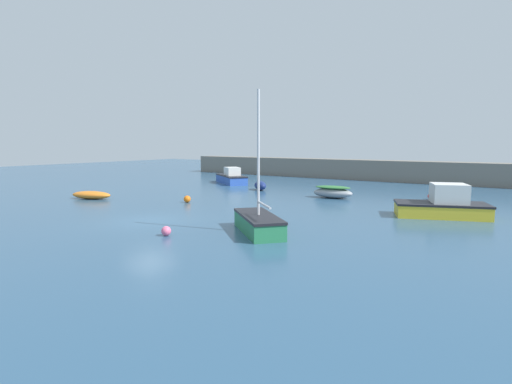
{
  "coord_description": "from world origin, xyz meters",
  "views": [
    {
      "loc": [
        16.95,
        -14.56,
        4.29
      ],
      "look_at": [
        0.92,
        9.13,
        0.72
      ],
      "focal_mm": 28.0,
      "sensor_mm": 36.0,
      "label": 1
    }
  ],
  "objects_px": {
    "sailboat_tall_mast": "(258,222)",
    "cabin_cruiser_white": "(443,205)",
    "mooring_buoy_orange": "(187,199)",
    "open_tender_yellow": "(91,195)",
    "dinghy_near_pier": "(260,186)",
    "rowboat_with_red_cover": "(333,192)",
    "motorboat_grey_hull": "(231,178)",
    "mooring_buoy_pink": "(166,231)",
    "mooring_buoy_red": "(431,196)"
  },
  "relations": [
    {
      "from": "motorboat_grey_hull",
      "to": "mooring_buoy_pink",
      "type": "relative_size",
      "value": 12.35
    },
    {
      "from": "rowboat_with_red_cover",
      "to": "mooring_buoy_orange",
      "type": "distance_m",
      "value": 11.14
    },
    {
      "from": "dinghy_near_pier",
      "to": "open_tender_yellow",
      "type": "bearing_deg",
      "value": 97.98
    },
    {
      "from": "cabin_cruiser_white",
      "to": "mooring_buoy_orange",
      "type": "height_order",
      "value": "cabin_cruiser_white"
    },
    {
      "from": "sailboat_tall_mast",
      "to": "mooring_buoy_red",
      "type": "height_order",
      "value": "sailboat_tall_mast"
    },
    {
      "from": "rowboat_with_red_cover",
      "to": "mooring_buoy_red",
      "type": "relative_size",
      "value": 6.9
    },
    {
      "from": "sailboat_tall_mast",
      "to": "cabin_cruiser_white",
      "type": "height_order",
      "value": "sailboat_tall_mast"
    },
    {
      "from": "motorboat_grey_hull",
      "to": "mooring_buoy_orange",
      "type": "distance_m",
      "value": 13.69
    },
    {
      "from": "rowboat_with_red_cover",
      "to": "mooring_buoy_orange",
      "type": "bearing_deg",
      "value": 40.59
    },
    {
      "from": "dinghy_near_pier",
      "to": "rowboat_with_red_cover",
      "type": "bearing_deg",
      "value": -148.42
    },
    {
      "from": "mooring_buoy_red",
      "to": "sailboat_tall_mast",
      "type": "bearing_deg",
      "value": -105.41
    },
    {
      "from": "motorboat_grey_hull",
      "to": "mooring_buoy_orange",
      "type": "relative_size",
      "value": 11.07
    },
    {
      "from": "dinghy_near_pier",
      "to": "open_tender_yellow",
      "type": "xyz_separation_m",
      "value": [
        -7.56,
        -11.93,
        -0.11
      ]
    },
    {
      "from": "cabin_cruiser_white",
      "to": "motorboat_grey_hull",
      "type": "bearing_deg",
      "value": -41.65
    },
    {
      "from": "sailboat_tall_mast",
      "to": "mooring_buoy_orange",
      "type": "xyz_separation_m",
      "value": [
        -9.57,
        5.14,
        -0.25
      ]
    },
    {
      "from": "dinghy_near_pier",
      "to": "rowboat_with_red_cover",
      "type": "xyz_separation_m",
      "value": [
        7.5,
        -1.16,
        0.07
      ]
    },
    {
      "from": "rowboat_with_red_cover",
      "to": "cabin_cruiser_white",
      "type": "xyz_separation_m",
      "value": [
        8.47,
        -3.85,
        0.22
      ]
    },
    {
      "from": "open_tender_yellow",
      "to": "cabin_cruiser_white",
      "type": "bearing_deg",
      "value": 176.31
    },
    {
      "from": "rowboat_with_red_cover",
      "to": "mooring_buoy_pink",
      "type": "relative_size",
      "value": 7.1
    },
    {
      "from": "motorboat_grey_hull",
      "to": "mooring_buoy_red",
      "type": "xyz_separation_m",
      "value": [
        19.77,
        -0.98,
        -0.37
      ]
    },
    {
      "from": "motorboat_grey_hull",
      "to": "cabin_cruiser_white",
      "type": "distance_m",
      "value": 23.3
    },
    {
      "from": "open_tender_yellow",
      "to": "mooring_buoy_red",
      "type": "relative_size",
      "value": 7.4
    },
    {
      "from": "dinghy_near_pier",
      "to": "motorboat_grey_hull",
      "type": "height_order",
      "value": "motorboat_grey_hull"
    },
    {
      "from": "cabin_cruiser_white",
      "to": "mooring_buoy_pink",
      "type": "bearing_deg",
      "value": 30.58
    },
    {
      "from": "sailboat_tall_mast",
      "to": "cabin_cruiser_white",
      "type": "xyz_separation_m",
      "value": [
        6.59,
        9.35,
        0.2
      ]
    },
    {
      "from": "sailboat_tall_mast",
      "to": "motorboat_grey_hull",
      "type": "height_order",
      "value": "sailboat_tall_mast"
    },
    {
      "from": "mooring_buoy_pink",
      "to": "dinghy_near_pier",
      "type": "bearing_deg",
      "value": 109.78
    },
    {
      "from": "motorboat_grey_hull",
      "to": "open_tender_yellow",
      "type": "height_order",
      "value": "motorboat_grey_hull"
    },
    {
      "from": "rowboat_with_red_cover",
      "to": "mooring_buoy_pink",
      "type": "height_order",
      "value": "rowboat_with_red_cover"
    },
    {
      "from": "motorboat_grey_hull",
      "to": "open_tender_yellow",
      "type": "xyz_separation_m",
      "value": [
        -1.76,
        -15.21,
        -0.3
      ]
    },
    {
      "from": "sailboat_tall_mast",
      "to": "mooring_buoy_red",
      "type": "distance_m",
      "value": 17.26
    },
    {
      "from": "open_tender_yellow",
      "to": "cabin_cruiser_white",
      "type": "height_order",
      "value": "cabin_cruiser_white"
    },
    {
      "from": "dinghy_near_pier",
      "to": "mooring_buoy_pink",
      "type": "xyz_separation_m",
      "value": [
        6.2,
        -17.26,
        -0.19
      ]
    },
    {
      "from": "sailboat_tall_mast",
      "to": "rowboat_with_red_cover",
      "type": "xyz_separation_m",
      "value": [
        -1.88,
        13.19,
        -0.02
      ]
    },
    {
      "from": "rowboat_with_red_cover",
      "to": "open_tender_yellow",
      "type": "relative_size",
      "value": 0.93
    },
    {
      "from": "sailboat_tall_mast",
      "to": "open_tender_yellow",
      "type": "xyz_separation_m",
      "value": [
        -16.95,
        2.42,
        -0.2
      ]
    },
    {
      "from": "motorboat_grey_hull",
      "to": "mooring_buoy_orange",
      "type": "bearing_deg",
      "value": 149.64
    },
    {
      "from": "dinghy_near_pier",
      "to": "open_tender_yellow",
      "type": "distance_m",
      "value": 14.13
    },
    {
      "from": "mooring_buoy_orange",
      "to": "mooring_buoy_pink",
      "type": "height_order",
      "value": "mooring_buoy_orange"
    },
    {
      "from": "rowboat_with_red_cover",
      "to": "mooring_buoy_red",
      "type": "height_order",
      "value": "rowboat_with_red_cover"
    },
    {
      "from": "open_tender_yellow",
      "to": "sailboat_tall_mast",
      "type": "bearing_deg",
      "value": 151.8
    },
    {
      "from": "dinghy_near_pier",
      "to": "motorboat_grey_hull",
      "type": "distance_m",
      "value": 6.66
    },
    {
      "from": "dinghy_near_pier",
      "to": "mooring_buoy_orange",
      "type": "xyz_separation_m",
      "value": [
        -0.18,
        -9.21,
        -0.16
      ]
    },
    {
      "from": "sailboat_tall_mast",
      "to": "cabin_cruiser_white",
      "type": "bearing_deg",
      "value": -83.77
    },
    {
      "from": "cabin_cruiser_white",
      "to": "open_tender_yellow",
      "type": "bearing_deg",
      "value": -4.44
    },
    {
      "from": "dinghy_near_pier",
      "to": "sailboat_tall_mast",
      "type": "xyz_separation_m",
      "value": [
        9.38,
        -14.35,
        0.09
      ]
    },
    {
      "from": "mooring_buoy_pink",
      "to": "mooring_buoy_red",
      "type": "bearing_deg",
      "value": 68.34
    },
    {
      "from": "sailboat_tall_mast",
      "to": "motorboat_grey_hull",
      "type": "xyz_separation_m",
      "value": [
        -15.18,
        17.62,
        0.1
      ]
    },
    {
      "from": "dinghy_near_pier",
      "to": "sailboat_tall_mast",
      "type": "height_order",
      "value": "sailboat_tall_mast"
    },
    {
      "from": "open_tender_yellow",
      "to": "mooring_buoy_orange",
      "type": "xyz_separation_m",
      "value": [
        7.38,
        2.72,
        -0.05
      ]
    }
  ]
}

